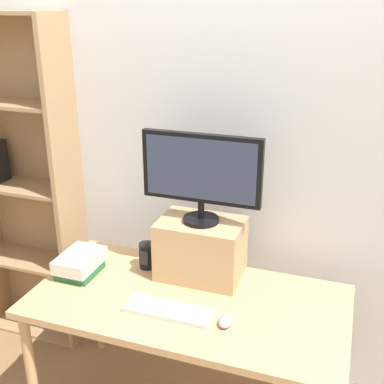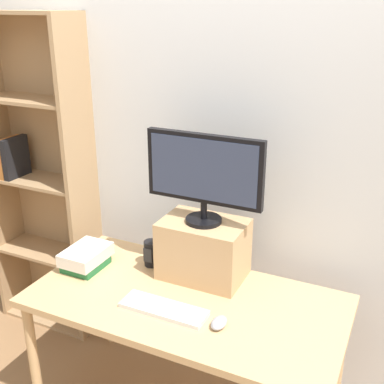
{
  "view_description": "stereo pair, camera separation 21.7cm",
  "coord_description": "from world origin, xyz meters",
  "px_view_note": "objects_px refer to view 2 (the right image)",
  "views": [
    {
      "loc": [
        0.66,
        -1.82,
        2.02
      ],
      "look_at": [
        -0.01,
        0.09,
        1.22
      ],
      "focal_mm": 45.0,
      "sensor_mm": 36.0,
      "label": 1
    },
    {
      "loc": [
        0.86,
        -1.74,
        2.02
      ],
      "look_at": [
        -0.01,
        0.09,
        1.22
      ],
      "focal_mm": 45.0,
      "sensor_mm": 36.0,
      "label": 2
    }
  ],
  "objects_px": {
    "computer_mouse": "(219,323)",
    "desk_speaker": "(152,253)",
    "book_stack": "(86,258)",
    "computer_monitor": "(204,173)",
    "desk": "(186,310)",
    "riser_box": "(203,249)",
    "bookshelf_unit": "(40,178)",
    "keyboard": "(164,309)"
  },
  "relations": [
    {
      "from": "bookshelf_unit",
      "to": "computer_monitor",
      "type": "distance_m",
      "value": 1.24
    },
    {
      "from": "desk",
      "to": "computer_mouse",
      "type": "xyz_separation_m",
      "value": [
        0.22,
        -0.13,
        0.09
      ]
    },
    {
      "from": "computer_monitor",
      "to": "book_stack",
      "type": "xyz_separation_m",
      "value": [
        -0.59,
        -0.19,
        -0.5
      ]
    },
    {
      "from": "bookshelf_unit",
      "to": "book_stack",
      "type": "height_order",
      "value": "bookshelf_unit"
    },
    {
      "from": "book_stack",
      "to": "bookshelf_unit",
      "type": "bearing_deg",
      "value": 148.59
    },
    {
      "from": "computer_mouse",
      "to": "computer_monitor",
      "type": "bearing_deg",
      "value": 123.56
    },
    {
      "from": "bookshelf_unit",
      "to": "desk_speaker",
      "type": "height_order",
      "value": "bookshelf_unit"
    },
    {
      "from": "desk_speaker",
      "to": "keyboard",
      "type": "bearing_deg",
      "value": -52.89
    },
    {
      "from": "riser_box",
      "to": "bookshelf_unit",
      "type": "bearing_deg",
      "value": 171.43
    },
    {
      "from": "bookshelf_unit",
      "to": "book_stack",
      "type": "distance_m",
      "value": 0.75
    },
    {
      "from": "riser_box",
      "to": "book_stack",
      "type": "height_order",
      "value": "riser_box"
    },
    {
      "from": "riser_box",
      "to": "keyboard",
      "type": "xyz_separation_m",
      "value": [
        -0.03,
        -0.36,
        -0.14
      ]
    },
    {
      "from": "keyboard",
      "to": "book_stack",
      "type": "bearing_deg",
      "value": 163.1
    },
    {
      "from": "desk",
      "to": "keyboard",
      "type": "relative_size",
      "value": 3.69
    },
    {
      "from": "computer_monitor",
      "to": "computer_mouse",
      "type": "bearing_deg",
      "value": -56.44
    },
    {
      "from": "computer_monitor",
      "to": "book_stack",
      "type": "relative_size",
      "value": 2.29
    },
    {
      "from": "bookshelf_unit",
      "to": "keyboard",
      "type": "distance_m",
      "value": 1.32
    },
    {
      "from": "riser_box",
      "to": "computer_monitor",
      "type": "distance_m",
      "value": 0.4
    },
    {
      "from": "desk",
      "to": "riser_box",
      "type": "xyz_separation_m",
      "value": [
        -0.01,
        0.22,
        0.22
      ]
    },
    {
      "from": "bookshelf_unit",
      "to": "riser_box",
      "type": "height_order",
      "value": "bookshelf_unit"
    },
    {
      "from": "desk_speaker",
      "to": "riser_box",
      "type": "bearing_deg",
      "value": 4.14
    },
    {
      "from": "book_stack",
      "to": "keyboard",
      "type": "bearing_deg",
      "value": -16.9
    },
    {
      "from": "desk",
      "to": "computer_monitor",
      "type": "height_order",
      "value": "computer_monitor"
    },
    {
      "from": "desk",
      "to": "computer_monitor",
      "type": "xyz_separation_m",
      "value": [
        -0.01,
        0.22,
        0.63
      ]
    },
    {
      "from": "bookshelf_unit",
      "to": "keyboard",
      "type": "relative_size",
      "value": 4.91
    },
    {
      "from": "computer_mouse",
      "to": "desk_speaker",
      "type": "relative_size",
      "value": 0.75
    },
    {
      "from": "desk",
      "to": "desk_speaker",
      "type": "relative_size",
      "value": 10.74
    },
    {
      "from": "computer_mouse",
      "to": "book_stack",
      "type": "xyz_separation_m",
      "value": [
        -0.83,
        0.16,
        0.04
      ]
    },
    {
      "from": "riser_box",
      "to": "keyboard",
      "type": "height_order",
      "value": "riser_box"
    },
    {
      "from": "book_stack",
      "to": "desk",
      "type": "bearing_deg",
      "value": -3.06
    },
    {
      "from": "riser_box",
      "to": "desk_speaker",
      "type": "xyz_separation_m",
      "value": [
        -0.29,
        -0.02,
        -0.08
      ]
    },
    {
      "from": "desk",
      "to": "riser_box",
      "type": "height_order",
      "value": "riser_box"
    },
    {
      "from": "computer_monitor",
      "to": "bookshelf_unit",
      "type": "bearing_deg",
      "value": 171.36
    },
    {
      "from": "desk_speaker",
      "to": "book_stack",
      "type": "bearing_deg",
      "value": -150.54
    },
    {
      "from": "desk",
      "to": "riser_box",
      "type": "relative_size",
      "value": 3.57
    },
    {
      "from": "bookshelf_unit",
      "to": "computer_monitor",
      "type": "relative_size",
      "value": 3.38
    },
    {
      "from": "computer_mouse",
      "to": "book_stack",
      "type": "distance_m",
      "value": 0.84
    },
    {
      "from": "computer_monitor",
      "to": "book_stack",
      "type": "height_order",
      "value": "computer_monitor"
    },
    {
      "from": "bookshelf_unit",
      "to": "riser_box",
      "type": "relative_size",
      "value": 4.75
    },
    {
      "from": "bookshelf_unit",
      "to": "keyboard",
      "type": "bearing_deg",
      "value": -24.89
    },
    {
      "from": "computer_mouse",
      "to": "desk_speaker",
      "type": "height_order",
      "value": "desk_speaker"
    },
    {
      "from": "book_stack",
      "to": "desk_speaker",
      "type": "bearing_deg",
      "value": 29.46
    }
  ]
}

